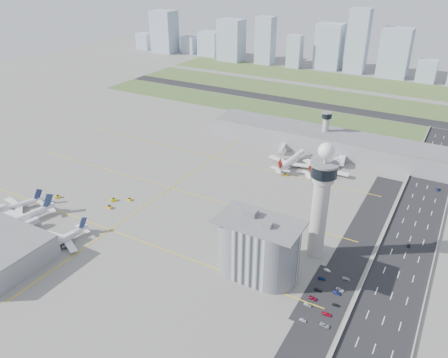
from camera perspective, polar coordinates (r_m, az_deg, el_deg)
The scene contains 59 objects.
ground at distance 264.21m, azimuth -3.79°, elevation -5.91°, with size 1000.00×1000.00×0.00m, color gray.
grass_strip_0 at distance 456.38m, azimuth 9.80°, elevation 8.37°, with size 480.00×50.00×0.08m, color #4B6831.
grass_strip_1 at distance 524.55m, azimuth 12.78°, elevation 10.56°, with size 480.00×60.00×0.08m, color #46642F.
grass_strip_2 at distance 599.06m, azimuth 15.23°, elevation 12.32°, with size 480.00×70.00×0.08m, color #546A32.
runway at distance 489.75m, azimuth 11.37°, elevation 9.53°, with size 480.00×22.00×0.10m, color black.
highway at distance 233.12m, azimuth 21.32°, elevation -13.18°, with size 28.00×500.00×0.10m, color black.
barrier_left at distance 233.78m, azimuth 17.93°, elevation -12.23°, with size 0.60×500.00×1.20m, color #9E9E99.
barrier_right at distance 232.63m, azimuth 24.78°, elevation -13.89°, with size 0.60×500.00×1.20m, color #9E9E99.
landside_road at distance 227.80m, azimuth 14.57°, elevation -13.06°, with size 18.00×260.00×0.08m, color black.
parking_lot at distance 219.13m, azimuth 13.13°, elevation -14.75°, with size 20.00×44.00×0.10m, color black.
taxiway_line_h_0 at distance 266.98m, azimuth -14.62°, elevation -6.46°, with size 260.00×0.60×0.01m, color yellow.
taxiway_line_h_1 at distance 305.41m, azimuth -7.00°, elevation -1.18°, with size 260.00×0.60×0.01m, color yellow.
taxiway_line_h_2 at distance 349.95m, azimuth -1.22°, elevation 2.86°, with size 260.00×0.60×0.01m, color yellow.
taxiway_line_v at distance 305.41m, azimuth -7.00°, elevation -1.18°, with size 0.60×260.00×0.01m, color yellow.
control_tower at distance 226.25m, azimuth 12.55°, elevation -2.31°, with size 14.00×14.00×64.50m.
secondary_tower at distance 368.32m, azimuth 13.12°, elevation 6.57°, with size 8.60×8.60×31.90m.
admin_building at distance 218.63m, azimuth 4.48°, elevation -8.96°, with size 42.00×24.00×33.50m.
terminal_pier at distance 367.94m, azimuth 14.33°, elevation 4.58°, with size 210.00×32.00×15.80m.
airplane_near_a at distance 304.81m, azimuth -25.93°, elevation -2.92°, with size 36.52×31.04×10.23m, color white, non-canonical shape.
airplane_near_b at distance 286.89m, azimuth -25.43°, elevation -4.40°, with size 45.69×38.84×12.79m, color white, non-canonical shape.
airplane_near_c at distance 260.10m, azimuth -20.73°, elevation -7.13°, with size 35.52×30.19×9.94m, color white, non-canonical shape.
airplane_far_a at distance 338.22m, azimuth 8.81°, elevation 2.79°, with size 44.53×37.85×12.47m, color white, non-canonical shape.
airplane_far_b at distance 333.30m, azimuth 13.23°, elevation 2.03°, with size 45.92×39.03×12.86m, color white, non-canonical shape.
jet_bridge_near_1 at distance 279.17m, azimuth -25.54°, elevation -6.18°, with size 14.00×3.00×5.70m, color silver, non-canonical shape.
jet_bridge_near_2 at distance 257.64m, azimuth -21.54°, elevation -8.22°, with size 14.00×3.00×5.70m, color silver, non-canonical shape.
jet_bridge_far_0 at distance 366.48m, azimuth 7.84°, elevation 4.25°, with size 14.00×3.00×5.70m, color silver, non-canonical shape.
jet_bridge_far_1 at distance 352.91m, azimuth 15.34°, elevation 2.57°, with size 14.00×3.00×5.70m, color silver, non-canonical shape.
tug_0 at distance 311.11m, azimuth -20.89°, elevation -2.14°, with size 2.32×3.38×1.96m, color yellow, non-canonical shape.
tug_1 at distance 288.48m, azimuth -14.77°, elevation -3.53°, with size 2.39×3.47×2.02m, color gold, non-canonical shape.
tug_2 at distance 296.14m, azimuth -14.23°, elevation -2.61°, with size 2.39×3.48×2.02m, color #FDE700, non-canonical shape.
tug_3 at distance 294.56m, azimuth -12.26°, elevation -2.59°, with size 1.96×2.85×1.65m, color yellow, non-canonical shape.
tug_4 at distance 322.74m, azimuth 7.99°, elevation 0.54°, with size 1.87×2.72×1.58m, color #F0BF00, non-canonical shape.
tug_5 at distance 335.91m, azimuth 12.15°, elevation 1.32°, with size 2.31×3.37×1.96m, color orange, non-canonical shape.
car_lot_0 at distance 205.27m, azimuth 10.25°, elevation -17.68°, with size 1.30×3.22×1.10m, color silver.
car_lot_1 at distance 212.65m, azimuth 10.88°, elevation -15.82°, with size 1.25×3.58×1.18m, color gray.
car_lot_2 at distance 216.31m, azimuth 11.52°, elevation -15.01°, with size 1.92×4.16×1.16m, color maroon.
car_lot_3 at distance 221.24m, azimuth 12.22°, elevation -13.97°, with size 1.57×3.85×1.12m, color black.
car_lot_4 at distance 228.10m, azimuth 12.66°, elevation -12.55°, with size 1.49×3.71×1.27m, color navy.
car_lot_5 at distance 233.88m, azimuth 13.31°, elevation -11.51°, with size 1.19×3.41×1.12m, color silver.
car_lot_6 at distance 204.78m, azimuth 13.02°, elevation -18.13°, with size 2.08×4.51×1.25m, color #949FAB.
car_lot_7 at distance 209.96m, azimuth 13.29°, elevation -16.79°, with size 1.69×4.16×1.21m, color #B00B22.
car_lot_8 at distance 215.30m, azimuth 14.43°, elevation -15.65°, with size 1.31×3.26×1.11m, color black.
car_lot_9 at distance 221.52m, azimuth 14.53°, elevation -14.21°, with size 1.26×3.61×1.19m, color #0F174E.
car_lot_10 at distance 223.73m, azimuth 14.89°, elevation -13.79°, with size 1.90×4.13×1.15m, color silver.
car_lot_11 at distance 230.86m, azimuth 15.68°, elevation -12.43°, with size 1.66×4.09×1.19m, color #A4A5A6.
car_hw_1 at distance 265.31m, azimuth 22.97°, elevation -8.02°, with size 1.18×3.39×1.12m, color black.
car_hw_2 at distance 334.45m, azimuth 26.18°, elevation -1.23°, with size 1.96×4.25×1.18m, color navy.
car_hw_4 at distance 389.63m, azimuth 25.19°, elevation 2.86°, with size 1.30×3.23×1.10m, color #8E909D.
skyline_bldg_0 at distance 797.16m, azimuth -10.32°, elevation 17.29°, with size 24.05×19.24×26.50m, color #9EADC1.
skyline_bldg_1 at distance 762.37m, azimuth -7.78°, elevation 18.53°, with size 37.63×30.10×65.60m, color #9EADC1.
skyline_bldg_2 at distance 752.52m, azimuth -4.54°, elevation 17.07°, with size 22.81×18.25×26.79m, color #9EADC1.
skyline_bldg_3 at distance 731.97m, azimuth -1.87°, elevation 17.26°, with size 32.30×25.84×36.93m, color #9EADC1.
skyline_bldg_4 at distance 692.39m, azimuth 0.95°, elevation 17.68°, with size 35.81×28.65×60.36m, color #9EADC1.
skyline_bldg_5 at distance 671.72m, azimuth 5.41°, elevation 17.56°, with size 25.49×20.39×66.89m, color #9EADC1.
skyline_bldg_6 at distance 654.06m, azimuth 9.22°, elevation 16.12°, with size 20.04×16.03×45.20m, color #9EADC1.
skyline_bldg_7 at distance 656.75m, azimuth 13.56°, elevation 16.50°, with size 35.76×28.61×61.22m, color #9EADC1.
skyline_bldg_8 at distance 639.70m, azimuth 17.07°, elevation 16.83°, with size 26.33×21.06×83.39m, color #9EADC1.
skyline_bldg_9 at distance 632.92m, azimuth 21.43°, elevation 15.09°, with size 36.96×29.57×62.11m, color #9EADC1.
skyline_bldg_10 at distance 622.84m, azimuth 24.95°, elevation 12.64°, with size 23.01×18.41×27.75m, color #9EADC1.
Camera 1 is at (124.65, -183.28, 143.79)m, focal length 35.00 mm.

